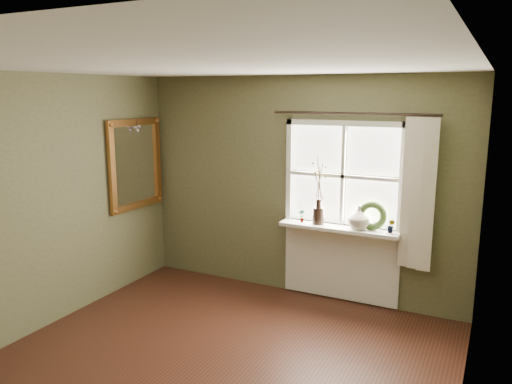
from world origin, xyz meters
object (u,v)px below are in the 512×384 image
object	(u,v)px
gilt_mirror	(136,164)
wreath	(372,219)
cream_vase	(359,217)
dark_jug	(318,216)

from	to	relation	value
gilt_mirror	wreath	bearing A→B (deg)	9.10
cream_vase	gilt_mirror	size ratio (longest dim) A/B	0.23
dark_jug	gilt_mirror	world-z (taller)	gilt_mirror
dark_jug	wreath	size ratio (longest dim) A/B	0.61
cream_vase	gilt_mirror	bearing A→B (deg)	-171.29
dark_jug	wreath	distance (m)	0.60
cream_vase	wreath	size ratio (longest dim) A/B	0.81
wreath	cream_vase	bearing A→B (deg)	-175.60
dark_jug	wreath	xyz separation A→B (m)	(0.60, 0.04, 0.02)
wreath	gilt_mirror	distance (m)	2.95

